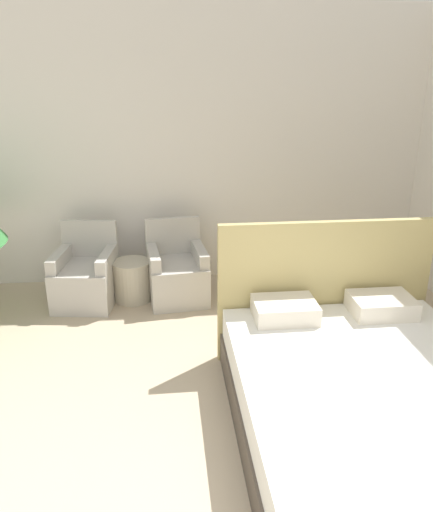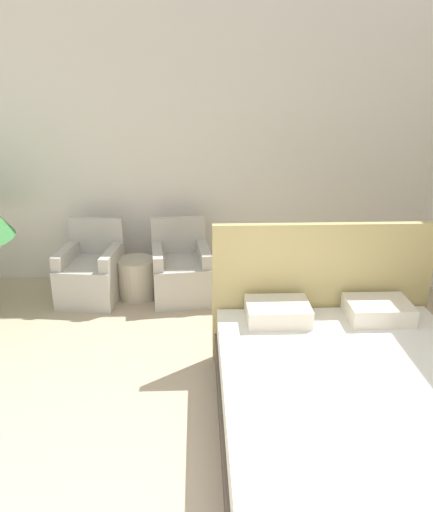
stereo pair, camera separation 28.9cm
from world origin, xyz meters
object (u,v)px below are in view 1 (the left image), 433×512
object	(u,v)px
bed	(370,402)
side_table	(132,280)
armchair_near_window_right	(177,275)
armchair_near_window_left	(86,279)

from	to	relation	value
bed	side_table	world-z (taller)	bed
armchair_near_window_right	armchair_near_window_left	bearing A→B (deg)	173.89
armchair_near_window_right	bed	bearing A→B (deg)	-68.87
bed	side_table	bearing A→B (deg)	125.52
bed	armchair_near_window_right	xyz separation A→B (m)	(-1.15, 2.24, -0.01)
bed	armchair_near_window_right	size ratio (longest dim) A/B	2.81
armchair_near_window_left	armchair_near_window_right	size ratio (longest dim) A/B	1.00
side_table	armchair_near_window_left	bearing A→B (deg)	-177.01
armchair_near_window_left	armchair_near_window_right	bearing A→B (deg)	7.42
bed	side_table	xyz separation A→B (m)	(-1.62, 2.26, -0.06)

